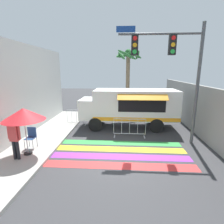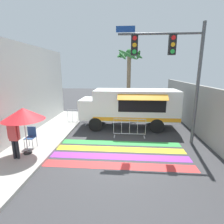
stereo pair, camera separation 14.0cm
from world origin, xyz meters
name	(u,v)px [view 2 (the right image)]	position (x,y,z in m)	size (l,w,h in m)	color
ground_plane	(117,157)	(0.00, 0.00, 0.00)	(60.00, 60.00, 0.00)	#38383A
sidewalk_left	(7,151)	(-5.17, 0.00, 0.07)	(4.40, 16.00, 0.14)	#A8A59E
concrete_wall_right	(201,112)	(4.69, 3.00, 1.45)	(0.20, 16.00, 2.90)	gray
crosswalk_painted	(117,153)	(0.00, 0.36, 0.00)	(6.40, 2.84, 0.01)	red
food_truck	(128,105)	(0.52, 4.22, 1.51)	(6.27, 2.57, 2.53)	white
traffic_signal_pole	(172,61)	(2.53, 1.80, 4.19)	(4.11, 0.29, 5.93)	#515456
patio_umbrella	(23,114)	(-3.98, -0.26, 1.95)	(1.76, 1.76, 2.08)	black
folding_chair	(31,135)	(-4.13, 0.40, 0.75)	(0.42, 0.42, 1.00)	#4C4C51
vendor_person	(14,136)	(-4.19, -0.73, 1.12)	(0.53, 0.23, 1.72)	black
barricade_front	(130,128)	(0.59, 2.42, 0.54)	(1.85, 0.44, 1.09)	#B7BABF
barricade_side	(77,118)	(-3.05, 4.51, 0.52)	(1.36, 0.44, 1.09)	#B7BABF
palm_tree	(129,67)	(0.59, 8.63, 4.04)	(2.32, 2.26, 5.54)	#7A664C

